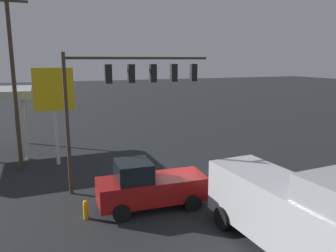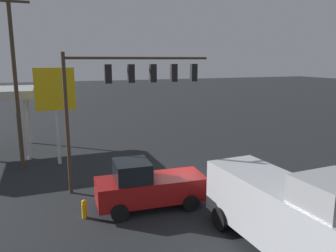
{
  "view_description": "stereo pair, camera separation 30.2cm",
  "coord_description": "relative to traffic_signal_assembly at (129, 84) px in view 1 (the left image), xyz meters",
  "views": [
    {
      "loc": [
        7.0,
        15.43,
        7.04
      ],
      "look_at": [
        0.0,
        -2.0,
        3.25
      ],
      "focal_mm": 35.0,
      "sensor_mm": 36.0,
      "label": 1
    },
    {
      "loc": [
        6.72,
        15.54,
        7.04
      ],
      "look_at": [
        0.0,
        -2.0,
        3.25
      ],
      "focal_mm": 35.0,
      "sensor_mm": 36.0,
      "label": 2
    }
  ],
  "objects": [
    {
      "name": "fire_hydrant",
      "position": [
        3.03,
        3.21,
        -5.31
      ],
      "size": [
        0.24,
        0.24,
        0.88
      ],
      "color": "gold",
      "rests_on": "ground"
    },
    {
      "name": "pickup_parked",
      "position": [
        0.02,
        3.21,
        -4.64
      ],
      "size": [
        5.31,
        2.5,
        2.4
      ],
      "rotation": [
        0.0,
        0.0,
        -0.06
      ],
      "color": "maroon",
      "rests_on": "ground"
    },
    {
      "name": "price_sign",
      "position": [
        3.65,
        -5.53,
        -0.92
      ],
      "size": [
        2.57,
        0.27,
        6.56
      ],
      "color": "silver",
      "rests_on": "ground"
    },
    {
      "name": "utility_pole",
      "position": [
        5.97,
        -5.38,
        0.11
      ],
      "size": [
        2.4,
        0.26,
        11.12
      ],
      "color": "#473828",
      "rests_on": "ground"
    },
    {
      "name": "delivery_truck",
      "position": [
        -3.46,
        8.66,
        -4.05
      ],
      "size": [
        2.8,
        6.9,
        3.58
      ],
      "rotation": [
        0.0,
        0.0,
        1.62
      ],
      "color": "silver",
      "rests_on": "ground"
    },
    {
      "name": "traffic_signal_assembly",
      "position": [
        0.0,
        0.0,
        0.0
      ],
      "size": [
        8.08,
        0.43,
        7.44
      ],
      "color": "#473828",
      "rests_on": "ground"
    },
    {
      "name": "ground_plane",
      "position": [
        -2.31,
        1.87,
        -5.75
      ],
      "size": [
        200.0,
        200.0,
        0.0
      ],
      "primitive_type": "plane",
      "color": "black"
    }
  ]
}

